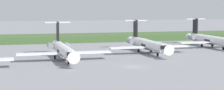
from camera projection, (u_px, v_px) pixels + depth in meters
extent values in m
plane|color=gray|center=(102.00, 52.00, 114.68)|extent=(500.00, 500.00, 0.00)
cube|color=#426033|center=(79.00, 38.00, 150.54)|extent=(320.00, 20.00, 2.24)
cylinder|color=white|center=(64.00, 50.00, 96.27)|extent=(2.70, 24.00, 2.70)
cone|color=white|center=(73.00, 57.00, 83.30)|extent=(2.70, 3.00, 2.70)
cone|color=white|center=(57.00, 45.00, 109.72)|extent=(2.29, 4.00, 2.29)
cube|color=black|center=(71.00, 54.00, 85.08)|extent=(2.03, 1.80, 0.90)
cylinder|color=black|center=(64.00, 51.00, 96.28)|extent=(2.76, 3.60, 2.76)
cube|color=white|center=(40.00, 54.00, 93.83)|extent=(11.00, 3.20, 0.36)
cube|color=white|center=(88.00, 52.00, 96.90)|extent=(11.00, 3.20, 0.36)
cube|color=black|center=(58.00, 31.00, 106.45)|extent=(0.36, 3.20, 5.20)
cube|color=white|center=(57.00, 22.00, 106.50)|extent=(6.80, 1.80, 0.24)
cylinder|color=gray|center=(50.00, 46.00, 104.50)|extent=(1.50, 3.40, 1.50)
cylinder|color=gray|center=(67.00, 45.00, 105.67)|extent=(1.50, 3.40, 1.50)
cylinder|color=gray|center=(68.00, 60.00, 89.26)|extent=(0.20, 0.20, 0.65)
cylinder|color=black|center=(68.00, 62.00, 89.31)|extent=(0.30, 0.90, 0.90)
cylinder|color=black|center=(55.00, 57.00, 98.27)|extent=(0.35, 0.90, 0.90)
cylinder|color=black|center=(70.00, 57.00, 99.26)|extent=(0.35, 0.90, 0.90)
cylinder|color=white|center=(148.00, 44.00, 110.53)|extent=(2.70, 24.00, 2.70)
cone|color=white|center=(167.00, 50.00, 97.56)|extent=(2.70, 3.00, 2.70)
cone|color=white|center=(132.00, 40.00, 123.98)|extent=(2.30, 4.00, 2.29)
cube|color=black|center=(164.00, 47.00, 99.34)|extent=(2.02, 1.80, 0.90)
cylinder|color=black|center=(148.00, 45.00, 110.55)|extent=(2.76, 3.60, 2.76)
cube|color=white|center=(129.00, 48.00, 108.10)|extent=(11.00, 3.20, 0.36)
cube|color=white|center=(169.00, 46.00, 111.16)|extent=(11.00, 3.20, 0.36)
cube|color=black|center=(135.00, 28.00, 120.71)|extent=(0.36, 3.20, 5.20)
cube|color=white|center=(135.00, 20.00, 120.77)|extent=(6.80, 1.80, 0.24)
cylinder|color=gray|center=(130.00, 41.00, 118.77)|extent=(1.50, 3.40, 1.50)
cylinder|color=gray|center=(144.00, 41.00, 119.94)|extent=(1.50, 3.40, 1.50)
cylinder|color=gray|center=(158.00, 53.00, 103.53)|extent=(0.20, 0.20, 0.65)
cylinder|color=black|center=(158.00, 55.00, 103.58)|extent=(0.30, 0.90, 0.90)
cylinder|color=black|center=(139.00, 51.00, 112.54)|extent=(0.35, 0.90, 0.90)
cylinder|color=black|center=(151.00, 50.00, 113.53)|extent=(0.35, 0.90, 0.90)
cylinder|color=white|center=(211.00, 40.00, 125.70)|extent=(2.70, 24.00, 2.70)
cone|color=white|center=(191.00, 37.00, 139.15)|extent=(2.30, 4.00, 2.29)
cylinder|color=black|center=(211.00, 40.00, 125.72)|extent=(2.76, 3.60, 2.76)
cube|color=white|center=(196.00, 42.00, 123.27)|extent=(11.00, 3.20, 0.36)
cube|color=black|center=(195.00, 26.00, 135.88)|extent=(0.36, 3.20, 5.20)
cube|color=white|center=(195.00, 19.00, 135.94)|extent=(6.80, 1.80, 0.24)
cylinder|color=gray|center=(191.00, 37.00, 133.94)|extent=(1.50, 3.40, 1.50)
cylinder|color=gray|center=(203.00, 37.00, 135.11)|extent=(1.50, 3.40, 1.50)
cylinder|color=gray|center=(223.00, 47.00, 118.70)|extent=(0.20, 0.20, 0.65)
cylinder|color=black|center=(223.00, 48.00, 118.75)|extent=(0.30, 0.90, 0.90)
cylinder|color=black|center=(202.00, 45.00, 127.71)|extent=(0.35, 0.90, 0.90)
cylinder|color=black|center=(212.00, 45.00, 128.70)|extent=(0.35, 0.90, 0.90)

